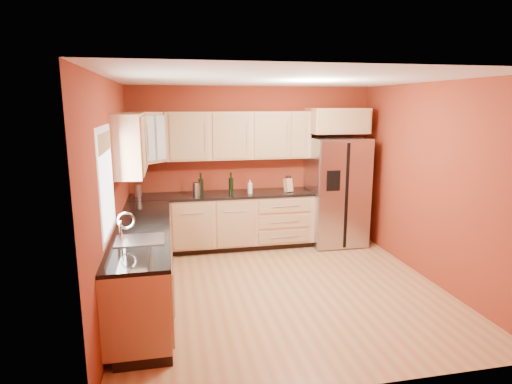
{
  "coord_description": "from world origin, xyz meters",
  "views": [
    {
      "loc": [
        -1.36,
        -4.93,
        2.32
      ],
      "look_at": [
        -0.16,
        0.9,
        1.09
      ],
      "focal_mm": 30.0,
      "sensor_mm": 36.0,
      "label": 1
    }
  ],
  "objects_px": {
    "wine_bottle_a": "(231,183)",
    "soap_dispenser": "(250,187)",
    "refrigerator": "(336,191)",
    "canister_left": "(197,189)",
    "knife_block": "(288,185)"
  },
  "relations": [
    {
      "from": "wine_bottle_a",
      "to": "soap_dispenser",
      "type": "relative_size",
      "value": 1.61
    },
    {
      "from": "refrigerator",
      "to": "canister_left",
      "type": "height_order",
      "value": "refrigerator"
    },
    {
      "from": "soap_dispenser",
      "to": "canister_left",
      "type": "bearing_deg",
      "value": 178.6
    },
    {
      "from": "wine_bottle_a",
      "to": "soap_dispenser",
      "type": "distance_m",
      "value": 0.31
    },
    {
      "from": "refrigerator",
      "to": "knife_block",
      "type": "bearing_deg",
      "value": -179.67
    },
    {
      "from": "refrigerator",
      "to": "soap_dispenser",
      "type": "height_order",
      "value": "refrigerator"
    },
    {
      "from": "canister_left",
      "to": "knife_block",
      "type": "bearing_deg",
      "value": -0.48
    },
    {
      "from": "refrigerator",
      "to": "canister_left",
      "type": "distance_m",
      "value": 2.31
    },
    {
      "from": "refrigerator",
      "to": "soap_dispenser",
      "type": "distance_m",
      "value": 1.47
    },
    {
      "from": "knife_block",
      "to": "refrigerator",
      "type": "bearing_deg",
      "value": -20.09
    },
    {
      "from": "wine_bottle_a",
      "to": "soap_dispenser",
      "type": "xyz_separation_m",
      "value": [
        0.3,
        -0.04,
        -0.06
      ]
    },
    {
      "from": "canister_left",
      "to": "soap_dispenser",
      "type": "height_order",
      "value": "soap_dispenser"
    },
    {
      "from": "refrigerator",
      "to": "soap_dispenser",
      "type": "relative_size",
      "value": 8.37
    },
    {
      "from": "refrigerator",
      "to": "wine_bottle_a",
      "type": "relative_size",
      "value": 5.21
    },
    {
      "from": "knife_block",
      "to": "wine_bottle_a",
      "type": "bearing_deg",
      "value": 157.46
    }
  ]
}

